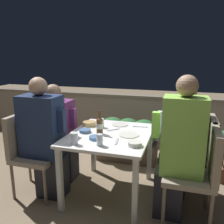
{
  "coord_description": "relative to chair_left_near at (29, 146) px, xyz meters",
  "views": [
    {
      "loc": [
        0.72,
        -2.29,
        1.54
      ],
      "look_at": [
        0.0,
        0.07,
        0.93
      ],
      "focal_mm": 38.0,
      "sensor_mm": 36.0,
      "label": 1
    }
  ],
  "objects": [
    {
      "name": "chair_right_near",
      "position": [
        1.8,
        0.03,
        0.0
      ],
      "size": [
        0.46,
        0.46,
        0.91
      ],
      "color": "gray",
      "rests_on": "ground_plane"
    },
    {
      "name": "glass_cup_1",
      "position": [
        0.71,
        0.39,
        0.22
      ],
      "size": [
        0.07,
        0.07,
        0.1
      ],
      "color": "silver",
      "rests_on": "dining_table"
    },
    {
      "name": "person_purple_stripe",
      "position": [
        0.15,
        0.38,
        0.05
      ],
      "size": [
        0.5,
        0.26,
        1.19
      ],
      "color": "#282833",
      "rests_on": "ground_plane"
    },
    {
      "name": "fork_2",
      "position": [
        1.01,
        -0.0,
        0.17
      ],
      "size": [
        0.04,
        0.17,
        0.01
      ],
      "color": "silver",
      "rests_on": "dining_table"
    },
    {
      "name": "person_green_blouse",
      "position": [
        1.6,
        0.03,
        0.15
      ],
      "size": [
        0.47,
        0.26,
        1.37
      ],
      "color": "#282833",
      "rests_on": "ground_plane"
    },
    {
      "name": "dining_table",
      "position": [
        0.88,
        0.21,
        0.08
      ],
      "size": [
        0.85,
        1.0,
        0.71
      ],
      "color": "white",
      "rests_on": "ground_plane"
    },
    {
      "name": "parapet_wall",
      "position": [
        0.88,
        1.96,
        -0.12
      ],
      "size": [
        9.0,
        0.18,
        0.84
      ],
      "color": "gray",
      "rests_on": "ground_plane"
    },
    {
      "name": "fork_1",
      "position": [
        0.88,
        0.33,
        0.17
      ],
      "size": [
        0.13,
        0.14,
        0.01
      ],
      "color": "silver",
      "rests_on": "dining_table"
    },
    {
      "name": "fork_0",
      "position": [
        1.15,
        0.53,
        0.17
      ],
      "size": [
        0.17,
        0.04,
        0.01
      ],
      "color": "silver",
      "rests_on": "dining_table"
    },
    {
      "name": "glass_cup_2",
      "position": [
        0.65,
        -0.18,
        0.22
      ],
      "size": [
        0.06,
        0.06,
        0.11
      ],
      "color": "silver",
      "rests_on": "dining_table"
    },
    {
      "name": "bowl_2",
      "position": [
        0.79,
        -0.0,
        0.19
      ],
      "size": [
        0.13,
        0.13,
        0.03
      ],
      "color": "#4C709E",
      "rests_on": "dining_table"
    },
    {
      "name": "bowl_0",
      "position": [
        0.6,
        0.17,
        0.19
      ],
      "size": [
        0.13,
        0.13,
        0.03
      ],
      "color": "#4C709E",
      "rests_on": "dining_table"
    },
    {
      "name": "person_blue_shirt",
      "position": [
        1.6,
        0.42,
        0.07
      ],
      "size": [
        0.5,
        0.26,
        1.24
      ],
      "color": "#282833",
      "rests_on": "ground_plane"
    },
    {
      "name": "plate_1",
      "position": [
        0.9,
        0.54,
        0.17
      ],
      "size": [
        0.19,
        0.19,
        0.01
      ],
      "color": "silver",
      "rests_on": "dining_table"
    },
    {
      "name": "potted_plant",
      "position": [
        2.12,
        0.89,
        -0.15
      ],
      "size": [
        0.32,
        0.32,
        0.64
      ],
      "color": "brown",
      "rests_on": "ground_plane"
    },
    {
      "name": "chair_right_far",
      "position": [
        1.81,
        0.42,
        0.0
      ],
      "size": [
        0.46,
        0.46,
        0.91
      ],
      "color": "gray",
      "rests_on": "ground_plane"
    },
    {
      "name": "ground_plane",
      "position": [
        0.88,
        0.21,
        -0.55
      ],
      "size": [
        16.0,
        16.0,
        0.0
      ],
      "primitive_type": "plane",
      "color": "#847056"
    },
    {
      "name": "person_navy_jumper",
      "position": [
        0.2,
        0.0,
        0.11
      ],
      "size": [
        0.5,
        0.26,
        1.31
      ],
      "color": "#282833",
      "rests_on": "ground_plane"
    },
    {
      "name": "planter_hedge",
      "position": [
        0.86,
        1.13,
        -0.19
      ],
      "size": [
        0.86,
        0.47,
        0.63
      ],
      "color": "brown",
      "rests_on": "ground_plane"
    },
    {
      "name": "bowl_1",
      "position": [
        0.56,
        0.41,
        0.2
      ],
      "size": [
        0.16,
        0.16,
        0.05
      ],
      "color": "tan",
      "rests_on": "dining_table"
    },
    {
      "name": "glass_cup_0",
      "position": [
        0.89,
        -0.15,
        0.22
      ],
      "size": [
        0.06,
        0.06,
        0.11
      ],
      "color": "silver",
      "rests_on": "dining_table"
    },
    {
      "name": "plate_0",
      "position": [
        1.08,
        0.21,
        0.17
      ],
      "size": [
        0.22,
        0.22,
        0.01
      ],
      "color": "silver",
      "rests_on": "dining_table"
    },
    {
      "name": "bowl_3",
      "position": [
        1.2,
        -0.06,
        0.19
      ],
      "size": [
        0.13,
        0.13,
        0.04
      ],
      "color": "beige",
      "rests_on": "dining_table"
    },
    {
      "name": "chair_left_far",
      "position": [
        -0.06,
        0.38,
        0.0
      ],
      "size": [
        0.46,
        0.46,
        0.91
      ],
      "color": "gray",
      "rests_on": "ground_plane"
    },
    {
      "name": "beer_bottle",
      "position": [
        0.77,
        0.17,
        0.26
      ],
      "size": [
        0.07,
        0.07,
        0.25
      ],
      "color": "brown",
      "rests_on": "dining_table"
    },
    {
      "name": "chair_left_near",
      "position": [
        0.0,
        0.0,
        0.0
      ],
      "size": [
        0.46,
        0.46,
        0.91
      ],
      "color": "gray",
      "rests_on": "ground_plane"
    }
  ]
}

